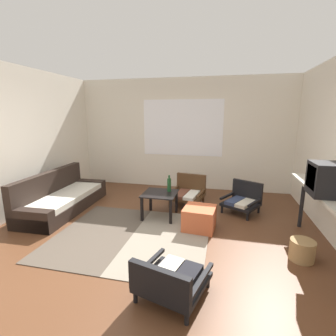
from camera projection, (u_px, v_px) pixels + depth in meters
The scene contains 14 objects.
ground_plane at pixel (145, 246), 3.50m from camera, with size 7.80×7.80×0.00m, color #56331E.
far_wall_with_window at pixel (183, 134), 6.12m from camera, with size 5.60×0.13×2.70m.
area_rug at pixel (132, 236), 3.78m from camera, with size 2.31×2.02×0.01m.
couch at pixel (62, 198), 4.80m from camera, with size 0.83×2.04×0.75m.
coffee_table at pixel (160, 198), 4.43m from camera, with size 0.59×0.59×0.46m.
armchair_by_window at pixel (188, 191), 5.12m from camera, with size 0.73×0.73×0.59m.
armchair_striped_foreground at pixel (170, 280), 2.46m from camera, with size 0.79×0.79×0.47m.
armchair_corner at pixel (243, 199), 4.68m from camera, with size 0.79×0.78×0.58m.
ottoman_orange at pixel (199, 218), 4.00m from camera, with size 0.49×0.49×0.37m, color #BC5633.
console_shelf at pixel (325, 198), 3.12m from camera, with size 0.38×1.84×0.90m.
crt_television at pixel (336, 180), 2.85m from camera, with size 0.54×0.39×0.39m.
clay_vase at pixel (318, 177), 3.38m from camera, with size 0.23×0.23×0.27m.
glass_bottle at pixel (169, 185), 4.48m from camera, with size 0.07×0.07×0.30m.
wicker_basket at pixel (302, 250), 3.15m from camera, with size 0.30×0.30×0.27m, color #9E7A4C.
Camera 1 is at (1.03, -3.02, 1.84)m, focal length 26.27 mm.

